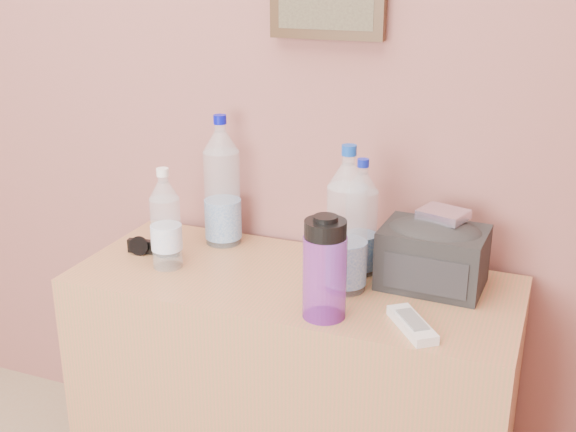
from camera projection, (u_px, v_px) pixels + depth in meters
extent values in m
plane|color=#945755|center=(195.00, 4.00, 1.97)|extent=(4.00, 0.00, 4.00)
cube|color=tan|center=(293.00, 397.00, 1.95)|extent=(1.13, 0.47, 0.71)
cylinder|color=white|center=(222.00, 188.00, 2.00)|extent=(0.10, 0.10, 0.32)
cylinder|color=#070BB3|center=(220.00, 119.00, 1.94)|extent=(0.04, 0.04, 0.02)
cylinder|color=white|center=(361.00, 224.00, 1.82)|extent=(0.08, 0.08, 0.26)
cylinder|color=#0E1FB9|center=(363.00, 163.00, 1.77)|extent=(0.03, 0.03, 0.02)
cylinder|color=silver|center=(347.00, 228.00, 1.72)|extent=(0.10, 0.10, 0.32)
cylinder|color=#0F41AD|center=(349.00, 150.00, 1.65)|extent=(0.03, 0.03, 0.02)
cylinder|color=silver|center=(166.00, 225.00, 1.86)|extent=(0.08, 0.08, 0.23)
cylinder|color=white|center=(162.00, 172.00, 1.81)|extent=(0.03, 0.03, 0.02)
cylinder|color=purple|center=(325.00, 277.00, 1.61)|extent=(0.10, 0.10, 0.19)
cylinder|color=black|center=(326.00, 227.00, 1.56)|extent=(0.09, 0.09, 0.05)
cube|color=silver|center=(412.00, 325.00, 1.58)|extent=(0.14, 0.16, 0.02)
cube|color=silver|center=(443.00, 214.00, 1.75)|extent=(0.13, 0.12, 0.02)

